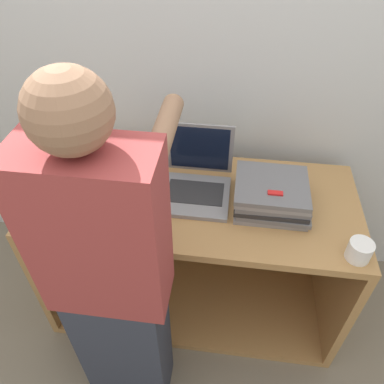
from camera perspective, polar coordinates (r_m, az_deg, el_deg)
name	(u,v)px	position (r m, az deg, el deg)	size (l,w,h in m)	color
ground_plane	(186,349)	(2.11, -0.88, -22.85)	(12.00, 12.00, 0.00)	#756B5B
wall_back	(207,67)	(1.78, 2.35, 18.56)	(8.00, 0.05, 2.40)	silver
cart	(196,241)	(1.99, 0.68, -7.55)	(1.44, 0.65, 0.78)	#A87A47
laptop_open	(196,180)	(1.66, 0.68, 1.85)	(0.30, 0.32, 0.29)	gray
laptop_stack_left	(121,184)	(1.69, -10.77, 1.17)	(0.32, 0.29, 0.08)	#B7B7BC
laptop_stack_right	(272,194)	(1.61, 12.03, -0.36)	(0.32, 0.29, 0.12)	gray
person	(113,286)	(1.37, -11.92, -13.80)	(0.40, 0.52, 1.59)	#2D3342
mug	(359,251)	(1.53, 24.16, -8.15)	(0.09, 0.09, 0.08)	white
inventory_tag	(275,193)	(1.52, 12.59, -0.15)	(0.06, 0.02, 0.01)	red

